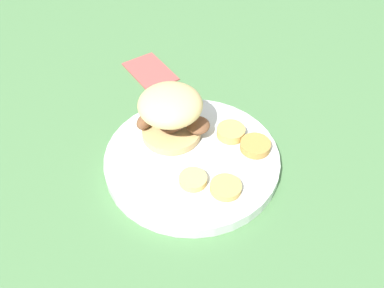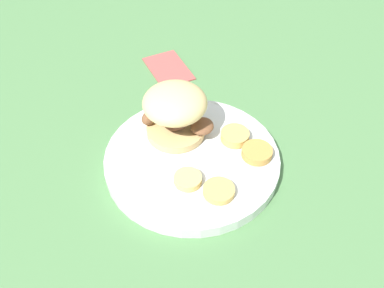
{
  "view_description": "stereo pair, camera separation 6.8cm",
  "coord_description": "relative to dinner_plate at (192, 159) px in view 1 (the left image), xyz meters",
  "views": [
    {
      "loc": [
        0.28,
        0.39,
        0.53
      ],
      "look_at": [
        0.0,
        0.0,
        0.05
      ],
      "focal_mm": 42.0,
      "sensor_mm": 36.0,
      "label": 1
    },
    {
      "loc": [
        0.22,
        0.42,
        0.53
      ],
      "look_at": [
        0.0,
        0.0,
        0.05
      ],
      "focal_mm": 42.0,
      "sensor_mm": 36.0,
      "label": 2
    }
  ],
  "objects": [
    {
      "name": "potato_round_0",
      "position": [
        -0.09,
        0.05,
        0.02
      ],
      "size": [
        0.05,
        0.05,
        0.01
      ],
      "primitive_type": "cylinder",
      "color": "#BC8942",
      "rests_on": "dinner_plate"
    },
    {
      "name": "sandwich",
      "position": [
        0.0,
        -0.06,
        0.06
      ],
      "size": [
        0.12,
        0.11,
        0.09
      ],
      "color": "tan",
      "rests_on": "dinner_plate"
    },
    {
      "name": "ground_plane",
      "position": [
        0.0,
        0.0,
        -0.01
      ],
      "size": [
        4.0,
        4.0,
        0.0
      ],
      "primitive_type": "plane",
      "color": "#4C7A47"
    },
    {
      "name": "napkin",
      "position": [
        -0.07,
        -0.25,
        -0.01
      ],
      "size": [
        0.07,
        0.11,
        0.01
      ],
      "primitive_type": "cube",
      "rotation": [
        0.0,
        0.0,
        4.68
      ],
      "color": "#B24C47",
      "rests_on": "ground_plane"
    },
    {
      "name": "potato_round_1",
      "position": [
        0.03,
        0.04,
        0.01
      ],
      "size": [
        0.04,
        0.04,
        0.01
      ],
      "primitive_type": "cylinder",
      "color": "#DBB766",
      "rests_on": "dinner_plate"
    },
    {
      "name": "dinner_plate",
      "position": [
        0.0,
        0.0,
        0.0
      ],
      "size": [
        0.27,
        0.27,
        0.02
      ],
      "color": "silver",
      "rests_on": "ground_plane"
    },
    {
      "name": "potato_round_3",
      "position": [
        -0.08,
        -0.0,
        0.02
      ],
      "size": [
        0.05,
        0.05,
        0.01
      ],
      "primitive_type": "cylinder",
      "color": "tan",
      "rests_on": "dinner_plate"
    },
    {
      "name": "potato_round_2",
      "position": [
        0.0,
        0.08,
        0.01
      ],
      "size": [
        0.05,
        0.05,
        0.01
      ],
      "primitive_type": "cylinder",
      "color": "tan",
      "rests_on": "dinner_plate"
    }
  ]
}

